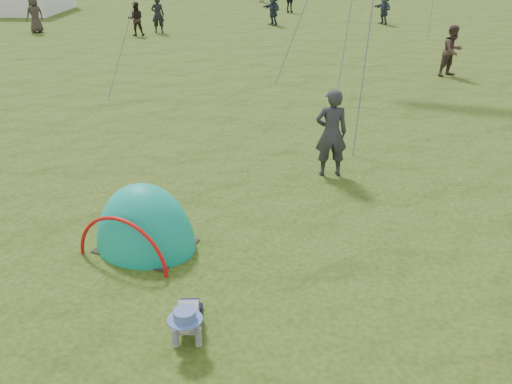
% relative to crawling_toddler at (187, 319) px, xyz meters
% --- Properties ---
extents(ground, '(140.00, 140.00, 0.00)m').
position_rel_crawling_toddler_xyz_m(ground, '(0.91, 0.49, -0.30)').
color(ground, '#20410B').
extents(crawling_toddler, '(0.81, 0.94, 0.61)m').
position_rel_crawling_toddler_xyz_m(crawling_toddler, '(0.00, 0.00, 0.00)').
color(crawling_toddler, black).
rests_on(crawling_toddler, ground).
extents(popup_tent, '(1.83, 1.55, 2.23)m').
position_rel_crawling_toddler_xyz_m(popup_tent, '(-1.71, 1.86, -0.30)').
color(popup_tent, '#139A5E').
rests_on(popup_tent, ground).
extents(standing_adult, '(0.81, 0.69, 1.88)m').
position_rel_crawling_toddler_xyz_m(standing_adult, '(0.40, 5.94, 0.63)').
color(standing_adult, '#2A2B2F').
rests_on(standing_adult, ground).
extents(crowd_person_1, '(1.07, 1.10, 1.78)m').
position_rel_crawling_toddler_xyz_m(crowd_person_1, '(2.26, 16.44, 0.59)').
color(crowd_person_1, '#46342C').
rests_on(crowd_person_1, ground).
extents(crowd_person_2, '(0.94, 0.41, 1.59)m').
position_rel_crawling_toddler_xyz_m(crowd_person_2, '(-8.38, 31.12, 0.49)').
color(crowd_person_2, black).
rests_on(crowd_person_2, ground).
extents(crowd_person_5, '(1.36, 1.49, 1.65)m').
position_rel_crawling_toddler_xyz_m(crowd_person_5, '(-2.00, 28.20, 0.52)').
color(crowd_person_5, '#303F4A').
rests_on(crowd_person_5, ground).
extents(crowd_person_7, '(0.99, 0.94, 1.61)m').
position_rel_crawling_toddler_xyz_m(crowd_person_7, '(-12.92, 20.06, 0.50)').
color(crowd_person_7, black).
rests_on(crowd_person_7, ground).
extents(crowd_person_10, '(0.90, 1.03, 1.78)m').
position_rel_crawling_toddler_xyz_m(crowd_person_10, '(-18.21, 19.03, 0.58)').
color(crowd_person_10, '#352C26').
rests_on(crowd_person_10, ground).
extents(crowd_person_11, '(1.52, 1.40, 1.69)m').
position_rel_crawling_toddler_xyz_m(crowd_person_11, '(-7.67, 25.74, 0.54)').
color(crowd_person_11, '#28343D').
rests_on(crowd_person_11, ground).
extents(crowd_person_12, '(0.76, 0.64, 1.77)m').
position_rel_crawling_toddler_xyz_m(crowd_person_12, '(-12.34, 21.24, 0.58)').
color(crowd_person_12, black).
rests_on(crowd_person_12, ground).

